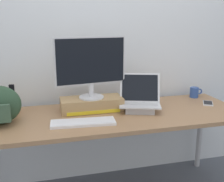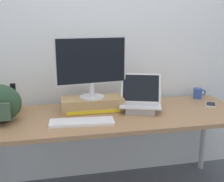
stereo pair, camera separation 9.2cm
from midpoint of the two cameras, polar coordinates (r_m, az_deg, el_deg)
name	(u,v)px [view 2 (the right image)]	position (r m, az deg, el deg)	size (l,w,h in m)	color
back_wall	(101,35)	(2.44, -1.14, 11.40)	(7.00, 0.10, 2.60)	silver
desk	(112,122)	(2.13, 1.25, -6.43)	(2.05, 0.72, 0.74)	#99704C
toner_box_yellow	(92,104)	(2.18, -2.91, -2.69)	(0.48, 0.21, 0.10)	#A88456
desktop_monitor	(91,65)	(2.11, -3.01, 5.38)	(0.55, 0.19, 0.47)	silver
open_laptop	(140,104)	(2.18, 7.07, -2.63)	(0.37, 0.33, 0.28)	#ADADB2
external_keyboard	(82,122)	(1.92, -4.85, -6.38)	(0.45, 0.17, 0.02)	white
coffee_mug	(198,93)	(2.64, 18.25, -0.46)	(0.12, 0.08, 0.09)	#2D4C93
cell_phone	(211,104)	(2.48, 20.70, -2.62)	(0.14, 0.16, 0.01)	silver
plush_toy	(15,104)	(2.27, -18.27, -2.58)	(0.11, 0.11, 0.11)	gold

